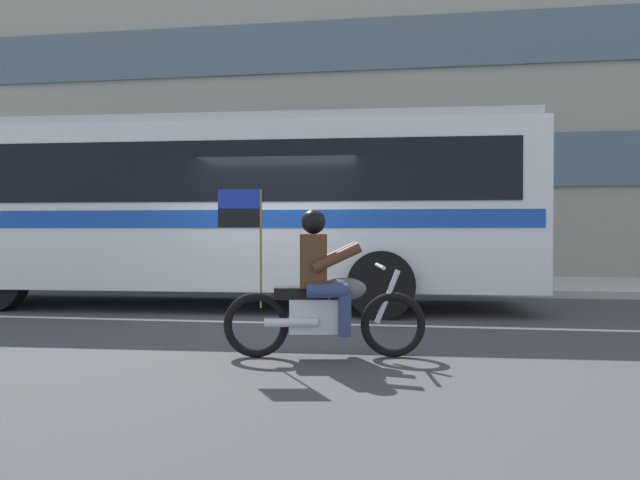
{
  "coord_description": "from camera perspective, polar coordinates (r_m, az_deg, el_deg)",
  "views": [
    {
      "loc": [
        1.96,
        -8.78,
        1.33
      ],
      "look_at": [
        0.76,
        -0.43,
        1.21
      ],
      "focal_mm": 32.34,
      "sensor_mm": 36.0,
      "label": 1
    }
  ],
  "objects": [
    {
      "name": "sidewalk_curb",
      "position": [
        14.07,
        0.15,
        -4.28
      ],
      "size": [
        28.0,
        3.8,
        0.15
      ],
      "primitive_type": "cube",
      "color": "#B7B2A8",
      "rests_on": "ground_plane"
    },
    {
      "name": "transit_bus",
      "position": [
        10.53,
        -10.39,
        3.83
      ],
      "size": [
        11.11,
        3.0,
        3.22
      ],
      "color": "white",
      "rests_on": "ground_plane"
    },
    {
      "name": "lane_center_stripe",
      "position": [
        8.51,
        -5.27,
        -8.13
      ],
      "size": [
        26.6,
        0.14,
        0.01
      ],
      "primitive_type": "cube",
      "color": "silver",
      "rests_on": "ground_plane"
    },
    {
      "name": "motorcycle_with_rider",
      "position": [
        6.11,
        0.24,
        -5.41
      ],
      "size": [
        2.18,
        0.71,
        1.78
      ],
      "color": "black",
      "rests_on": "ground_plane"
    },
    {
      "name": "ground_plane",
      "position": [
        9.09,
        -4.39,
        -7.58
      ],
      "size": [
        60.0,
        60.0,
        0.0
      ],
      "primitive_type": "plane",
      "color": "#3D3D3F"
    },
    {
      "name": "office_building_facade",
      "position": [
        16.6,
        1.28,
        12.18
      ],
      "size": [
        28.0,
        0.89,
        9.17
      ],
      "color": "gray",
      "rests_on": "ground_plane"
    }
  ]
}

